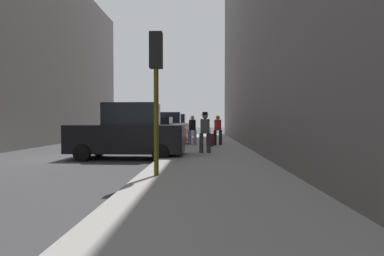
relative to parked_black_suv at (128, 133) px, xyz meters
name	(u,v)px	position (x,y,z in m)	size (l,w,h in m)	color
ground_plane	(66,158)	(-2.65, 0.10, -1.03)	(120.00, 120.00, 0.00)	#38383A
sidewalk	(211,157)	(3.35, 0.10, -0.96)	(4.00, 40.00, 0.15)	gray
parked_black_suv	(128,133)	(0.00, 0.00, 0.00)	(4.61, 2.08, 2.25)	black
parked_red_hatchback	(153,132)	(0.00, 6.03, -0.18)	(4.24, 2.13, 1.79)	#B2191E
parked_white_van	(166,127)	(0.00, 12.31, 0.00)	(4.63, 2.12, 2.25)	silver
parked_bronze_suv	(173,126)	(0.00, 18.65, 0.00)	(4.61, 2.07, 2.25)	brown
fire_hydrant	(179,141)	(1.80, 3.47, -0.54)	(0.42, 0.22, 0.70)	red
traffic_light	(156,72)	(1.85, -4.54, 1.73)	(0.32, 0.32, 3.60)	#514C0F
pedestrian_in_red_jacket	(218,128)	(3.89, 5.30, 0.07)	(0.52, 0.45, 1.71)	black
pedestrian_with_beanie	(205,130)	(3.12, 0.94, 0.10)	(0.51, 0.41, 1.78)	#333338
pedestrian_in_jeans	(192,128)	(2.41, 5.55, 0.07)	(0.53, 0.47, 1.71)	#728CB2
rolling_suitcase	(210,140)	(3.44, 4.51, -0.54)	(0.44, 0.61, 1.04)	#591414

